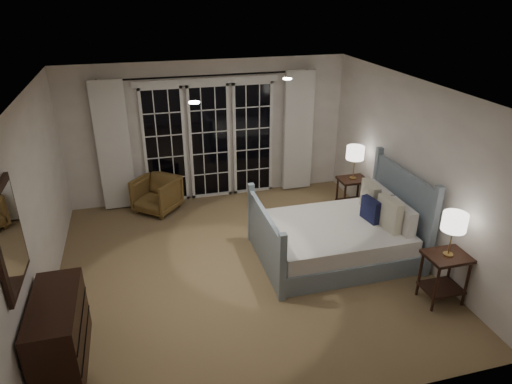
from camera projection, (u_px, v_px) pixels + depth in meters
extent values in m
plane|color=#8C704B|center=(242.00, 267.00, 6.47)|extent=(5.00, 5.00, 0.00)
plane|color=white|center=(240.00, 91.00, 5.42)|extent=(5.00, 5.00, 0.00)
cube|color=white|center=(34.00, 209.00, 5.36)|extent=(0.02, 5.00, 2.50)
cube|color=white|center=(411.00, 168.00, 6.54)|extent=(0.02, 5.00, 2.50)
cube|color=white|center=(209.00, 131.00, 8.14)|extent=(5.00, 0.02, 2.50)
cube|color=white|center=(311.00, 306.00, 3.76)|extent=(5.00, 0.02, 2.50)
cube|color=black|center=(165.00, 146.00, 8.01)|extent=(0.66, 0.02, 2.02)
cube|color=black|center=(210.00, 143.00, 8.20)|extent=(0.66, 0.02, 2.02)
cube|color=black|center=(253.00, 139.00, 8.39)|extent=(0.66, 0.02, 2.02)
cube|color=white|center=(207.00, 81.00, 7.72)|extent=(2.50, 0.04, 0.10)
cylinder|color=black|center=(207.00, 76.00, 7.63)|extent=(3.50, 0.03, 0.03)
cube|color=white|center=(114.00, 147.00, 7.69)|extent=(0.55, 0.10, 2.25)
cube|color=white|center=(298.00, 132.00, 8.46)|extent=(0.55, 0.10, 2.25)
cylinder|color=white|center=(287.00, 79.00, 6.14)|extent=(0.12, 0.12, 0.01)
cylinder|color=white|center=(194.00, 102.00, 4.94)|extent=(0.12, 0.12, 0.01)
cube|color=slate|center=(333.00, 248.00, 6.67)|extent=(1.96, 1.53, 0.29)
cube|color=silver|center=(334.00, 232.00, 6.56)|extent=(1.90, 1.47, 0.24)
cube|color=slate|center=(400.00, 210.00, 6.71)|extent=(0.06, 1.53, 1.24)
cube|color=slate|center=(265.00, 240.00, 6.30)|extent=(0.06, 1.53, 0.86)
cube|color=silver|center=(401.00, 217.00, 6.35)|extent=(0.14, 0.60, 0.36)
cube|color=silver|center=(378.00, 197.00, 6.91)|extent=(0.14, 0.60, 0.36)
cube|color=beige|center=(389.00, 214.00, 6.33)|extent=(0.16, 0.46, 0.45)
cube|color=beige|center=(370.00, 197.00, 6.82)|extent=(0.16, 0.46, 0.45)
cube|color=#141839|center=(370.00, 210.00, 6.56)|extent=(0.15, 0.35, 0.34)
cube|color=black|center=(447.00, 256.00, 5.53)|extent=(0.51, 0.41, 0.04)
cube|color=black|center=(441.00, 288.00, 5.73)|extent=(0.47, 0.37, 0.03)
cylinder|color=black|center=(436.00, 289.00, 5.47)|extent=(0.04, 0.04, 0.64)
cylinder|color=black|center=(466.00, 284.00, 5.58)|extent=(0.04, 0.04, 0.64)
cylinder|color=black|center=(420.00, 274.00, 5.76)|extent=(0.04, 0.04, 0.64)
cylinder|color=black|center=(449.00, 269.00, 5.86)|extent=(0.04, 0.04, 0.64)
cube|color=black|center=(353.00, 180.00, 7.81)|extent=(0.47, 0.38, 0.04)
cube|color=black|center=(351.00, 202.00, 7.99)|extent=(0.44, 0.34, 0.03)
cylinder|color=black|center=(344.00, 201.00, 7.76)|extent=(0.04, 0.04, 0.59)
cylinder|color=black|center=(366.00, 198.00, 7.85)|extent=(0.04, 0.04, 0.59)
cylinder|color=black|center=(337.00, 193.00, 8.02)|extent=(0.04, 0.04, 0.59)
cylinder|color=black|center=(358.00, 191.00, 8.12)|extent=(0.04, 0.04, 0.59)
cylinder|color=#AC8744|center=(448.00, 254.00, 5.52)|extent=(0.12, 0.12, 0.02)
cylinder|color=#AC8744|center=(450.00, 242.00, 5.45)|extent=(0.02, 0.02, 0.33)
cylinder|color=white|center=(455.00, 222.00, 5.33)|extent=(0.29, 0.29, 0.21)
cylinder|color=#AC8744|center=(353.00, 178.00, 7.80)|extent=(0.12, 0.12, 0.02)
cylinder|color=#AC8744|center=(354.00, 168.00, 7.72)|extent=(0.02, 0.02, 0.34)
cylinder|color=white|center=(355.00, 153.00, 7.60)|extent=(0.30, 0.30, 0.22)
imported|color=brown|center=(157.00, 194.00, 7.94)|extent=(0.95, 0.95, 0.62)
cube|color=black|center=(59.00, 332.00, 4.69)|extent=(0.47, 1.12, 0.79)
cube|color=black|center=(86.00, 338.00, 4.81)|extent=(0.01, 1.10, 0.01)
cube|color=black|center=(82.00, 319.00, 4.70)|extent=(0.01, 1.10, 0.01)
cube|color=black|center=(9.00, 239.00, 4.15)|extent=(0.04, 0.85, 1.00)
cube|color=white|center=(12.00, 238.00, 4.16)|extent=(0.01, 0.73, 0.88)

